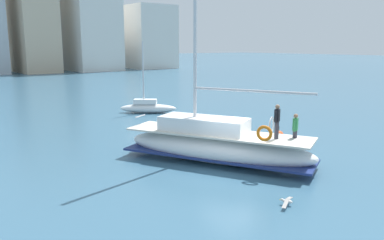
% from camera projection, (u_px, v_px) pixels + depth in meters
% --- Properties ---
extents(ground_plane, '(400.00, 400.00, 0.00)m').
position_uv_depth(ground_plane, '(233.00, 167.00, 18.36)').
color(ground_plane, '#38607A').
extents(main_sailboat, '(6.42, 9.66, 13.65)m').
position_uv_depth(main_sailboat, '(216.00, 144.00, 19.07)').
color(main_sailboat, white).
rests_on(main_sailboat, ground).
extents(moored_catamaran, '(4.36, 3.94, 5.95)m').
position_uv_depth(moored_catamaran, '(148.00, 107.00, 32.95)').
color(moored_catamaran, white).
rests_on(moored_catamaran, ground).
extents(seagull, '(1.09, 0.61, 0.17)m').
position_uv_depth(seagull, '(287.00, 201.00, 13.99)').
color(seagull, silver).
rests_on(seagull, ground).
extents(mooring_buoy, '(0.63, 0.63, 0.91)m').
position_uv_depth(mooring_buoy, '(279.00, 136.00, 23.95)').
color(mooring_buoy, '#EA4C19').
rests_on(mooring_buoy, ground).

